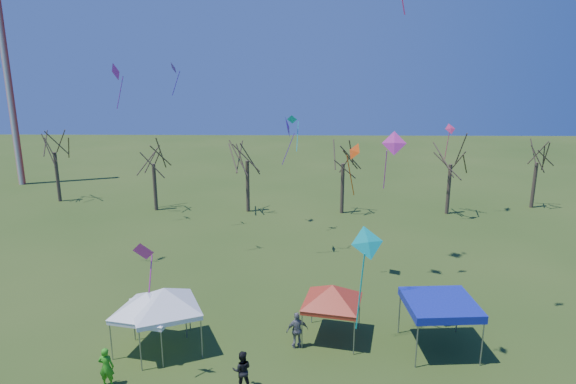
# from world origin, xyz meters

# --- Properties ---
(ground) EXTENTS (140.00, 140.00, 0.00)m
(ground) POSITION_xyz_m (0.00, 0.00, 0.00)
(ground) COLOR #2E4917
(ground) RESTS_ON ground
(radio_mast) EXTENTS (0.70, 0.70, 25.00)m
(radio_mast) POSITION_xyz_m (-28.00, 34.00, 12.50)
(radio_mast) COLOR silver
(radio_mast) RESTS_ON ground
(tree_0) EXTENTS (3.83, 3.83, 8.44)m
(tree_0) POSITION_xyz_m (-20.85, 27.38, 6.49)
(tree_0) COLOR #3D2D21
(tree_0) RESTS_ON ground
(tree_1) EXTENTS (3.42, 3.42, 7.54)m
(tree_1) POSITION_xyz_m (-10.77, 24.65, 5.79)
(tree_1) COLOR #3D2D21
(tree_1) RESTS_ON ground
(tree_2) EXTENTS (3.71, 3.71, 8.18)m
(tree_2) POSITION_xyz_m (-2.37, 24.38, 6.29)
(tree_2) COLOR #3D2D21
(tree_2) RESTS_ON ground
(tree_3) EXTENTS (3.59, 3.59, 7.91)m
(tree_3) POSITION_xyz_m (6.03, 24.04, 6.08)
(tree_3) COLOR #3D2D21
(tree_3) RESTS_ON ground
(tree_4) EXTENTS (3.58, 3.58, 7.89)m
(tree_4) POSITION_xyz_m (15.36, 24.00, 6.06)
(tree_4) COLOR #3D2D21
(tree_4) RESTS_ON ground
(tree_5) EXTENTS (3.39, 3.39, 7.46)m
(tree_5) POSITION_xyz_m (23.72, 26.07, 5.73)
(tree_5) COLOR #3D2D21
(tree_5) RESTS_ON ground
(tent_white_west) EXTENTS (3.77, 3.77, 3.40)m
(tent_white_west) POSITION_xyz_m (-4.94, 1.91, 2.75)
(tent_white_west) COLOR gray
(tent_white_west) RESTS_ON ground
(tent_white_mid) EXTENTS (3.85, 3.85, 3.65)m
(tent_white_mid) POSITION_xyz_m (-4.13, 1.92, 2.95)
(tent_white_mid) COLOR gray
(tent_white_mid) RESTS_ON ground
(tent_red) EXTENTS (3.67, 3.67, 3.31)m
(tent_red) POSITION_xyz_m (3.78, 3.04, 2.67)
(tent_red) COLOR gray
(tent_red) RESTS_ON ground
(tent_blue) EXTENTS (3.40, 3.40, 2.51)m
(tent_blue) POSITION_xyz_m (8.78, 2.17, 2.31)
(tent_blue) COLOR gray
(tent_blue) RESTS_ON ground
(person_dark) EXTENTS (0.88, 0.72, 1.71)m
(person_dark) POSITION_xyz_m (-0.24, -1.01, 0.85)
(person_dark) COLOR black
(person_dark) RESTS_ON ground
(person_grey) EXTENTS (1.15, 0.72, 1.82)m
(person_grey) POSITION_xyz_m (2.07, 2.16, 0.91)
(person_grey) COLOR slate
(person_grey) RESTS_ON ground
(person_green) EXTENTS (0.65, 0.43, 1.77)m
(person_green) POSITION_xyz_m (-6.00, -0.94, 0.89)
(person_green) COLOR green
(person_green) RESTS_ON ground
(kite_27) EXTENTS (1.14, 0.73, 2.76)m
(kite_27) POSITION_xyz_m (6.40, 3.14, 9.75)
(kite_27) COLOR #FB37B3
(kite_27) RESTS_ON ground
(kite_12) EXTENTS (1.08, 0.83, 2.96)m
(kite_12) POSITION_xyz_m (14.40, 21.74, 7.81)
(kite_12) COLOR #FB376B
(kite_12) RESTS_ON ground
(kite_22) EXTENTS (0.91, 0.86, 2.73)m
(kite_22) POSITION_xyz_m (1.67, 18.74, 8.87)
(kite_22) COLOR #0DB9C8
(kite_22) RESTS_ON ground
(kite_13) EXTENTS (0.91, 1.07, 2.48)m
(kite_13) POSITION_xyz_m (-7.21, 19.43, 12.67)
(kite_13) COLOR #531ABB
(kite_13) RESTS_ON ground
(kite_11) EXTENTS (0.85, 1.43, 3.18)m
(kite_11) POSITION_xyz_m (1.44, 13.97, 9.02)
(kite_11) COLOR purple
(kite_11) RESTS_ON ground
(kite_2) EXTENTS (1.31, 1.36, 3.54)m
(kite_2) POSITION_xyz_m (-12.05, 20.81, 12.37)
(kite_2) COLOR #7E169E
(kite_2) RESTS_ON ground
(kite_1) EXTENTS (1.03, 0.66, 2.18)m
(kite_1) POSITION_xyz_m (-4.13, -0.59, 5.97)
(kite_1) COLOR #D52FA9
(kite_1) RESTS_ON ground
(kite_17) EXTENTS (1.01, 1.22, 3.29)m
(kite_17) POSITION_xyz_m (5.37, 10.03, 8.10)
(kite_17) COLOR #D6450B
(kite_17) RESTS_ON ground
(kite_5) EXTENTS (1.45, 1.15, 4.09)m
(kite_5) POSITION_xyz_m (4.57, -2.48, 7.07)
(kite_5) COLOR #0CBAAD
(kite_5) RESTS_ON ground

